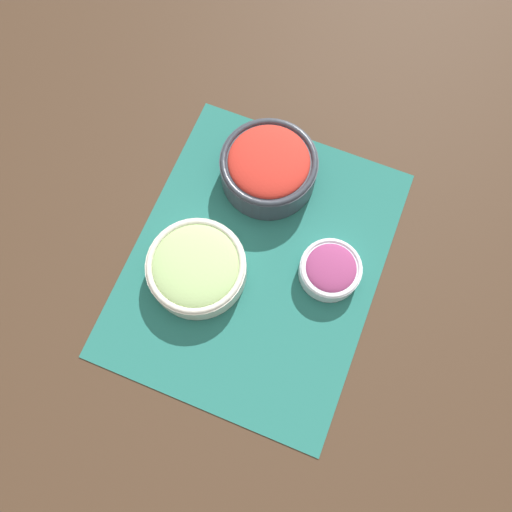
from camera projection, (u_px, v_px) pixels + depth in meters
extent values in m
plane|color=#422D1E|center=(256.00, 262.00, 0.92)|extent=(3.00, 3.00, 0.00)
cube|color=#236B60|center=(256.00, 261.00, 0.92)|extent=(0.55, 0.44, 0.00)
cylinder|color=silver|center=(330.00, 270.00, 0.89)|extent=(0.11, 0.11, 0.04)
torus|color=silver|center=(331.00, 268.00, 0.88)|extent=(0.11, 0.11, 0.01)
ellipsoid|color=#93386B|center=(331.00, 268.00, 0.88)|extent=(0.09, 0.09, 0.02)
cylinder|color=#333842|center=(269.00, 169.00, 0.94)|extent=(0.18, 0.18, 0.06)
torus|color=#333842|center=(269.00, 161.00, 0.91)|extent=(0.18, 0.18, 0.01)
ellipsoid|color=red|center=(269.00, 161.00, 0.91)|extent=(0.15, 0.15, 0.04)
cylinder|color=silver|center=(197.00, 269.00, 0.89)|extent=(0.18, 0.18, 0.05)
torus|color=silver|center=(196.00, 265.00, 0.86)|extent=(0.17, 0.17, 0.01)
ellipsoid|color=#A8CC7F|center=(196.00, 265.00, 0.86)|extent=(0.15, 0.15, 0.03)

